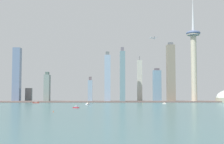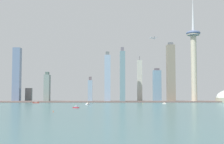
{
  "view_description": "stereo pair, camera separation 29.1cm",
  "coord_description": "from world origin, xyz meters",
  "px_view_note": "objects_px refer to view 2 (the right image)",
  "views": [
    {
      "loc": [
        -34.65,
        -346.59,
        24.05
      ],
      "look_at": [
        -9.58,
        544.59,
        85.02
      ],
      "focal_mm": 50.86,
      "sensor_mm": 36.0,
      "label": 1
    },
    {
      "loc": [
        -34.36,
        -346.6,
        24.05
      ],
      "look_at": [
        -9.58,
        544.59,
        85.02
      ],
      "focal_mm": 50.86,
      "sensor_mm": 36.0,
      "label": 2
    }
  ],
  "objects_px": {
    "skyscraper_7": "(107,78)",
    "boat_0": "(36,103)",
    "channel_buoy_1": "(53,111)",
    "observation_tower": "(194,52)",
    "boat_3": "(164,103)",
    "skyscraper_1": "(90,90)",
    "skyscraper_5": "(47,88)",
    "channel_buoy_2": "(143,104)",
    "boat_5": "(88,104)",
    "skyscraper_3": "(29,95)",
    "skyscraper_6": "(17,75)",
    "skyscraper_2": "(171,73)",
    "boat_2": "(76,107)",
    "skyscraper_8": "(140,81)",
    "skyscraper_4": "(157,86)",
    "channel_buoy_0": "(74,105)",
    "skyscraper_0": "(122,76)",
    "airplane": "(153,38)"
  },
  "relations": [
    {
      "from": "observation_tower",
      "to": "boat_3",
      "type": "height_order",
      "value": "observation_tower"
    },
    {
      "from": "skyscraper_3",
      "to": "skyscraper_8",
      "type": "height_order",
      "value": "skyscraper_8"
    },
    {
      "from": "skyscraper_3",
      "to": "boat_3",
      "type": "distance_m",
      "value": 432.08
    },
    {
      "from": "skyscraper_1",
      "to": "boat_3",
      "type": "bearing_deg",
      "value": -41.79
    },
    {
      "from": "skyscraper_4",
      "to": "skyscraper_8",
      "type": "bearing_deg",
      "value": -179.77
    },
    {
      "from": "channel_buoy_2",
      "to": "airplane",
      "type": "height_order",
      "value": "airplane"
    },
    {
      "from": "skyscraper_0",
      "to": "channel_buoy_2",
      "type": "bearing_deg",
      "value": -76.13
    },
    {
      "from": "skyscraper_4",
      "to": "skyscraper_7",
      "type": "distance_m",
      "value": 151.97
    },
    {
      "from": "boat_2",
      "to": "channel_buoy_0",
      "type": "height_order",
      "value": "boat_2"
    },
    {
      "from": "skyscraper_2",
      "to": "channel_buoy_0",
      "type": "height_order",
      "value": "skyscraper_2"
    },
    {
      "from": "skyscraper_1",
      "to": "channel_buoy_0",
      "type": "height_order",
      "value": "skyscraper_1"
    },
    {
      "from": "channel_buoy_0",
      "to": "boat_0",
      "type": "bearing_deg",
      "value": 124.93
    },
    {
      "from": "channel_buoy_2",
      "to": "boat_5",
      "type": "bearing_deg",
      "value": -167.25
    },
    {
      "from": "skyscraper_0",
      "to": "skyscraper_2",
      "type": "bearing_deg",
      "value": 11.05
    },
    {
      "from": "channel_buoy_2",
      "to": "boat_3",
      "type": "bearing_deg",
      "value": 23.84
    },
    {
      "from": "skyscraper_5",
      "to": "channel_buoy_2",
      "type": "distance_m",
      "value": 308.87
    },
    {
      "from": "observation_tower",
      "to": "skyscraper_6",
      "type": "height_order",
      "value": "observation_tower"
    },
    {
      "from": "skyscraper_4",
      "to": "boat_0",
      "type": "height_order",
      "value": "skyscraper_4"
    },
    {
      "from": "skyscraper_7",
      "to": "observation_tower",
      "type": "bearing_deg",
      "value": -2.95
    },
    {
      "from": "skyscraper_6",
      "to": "channel_buoy_1",
      "type": "height_order",
      "value": "skyscraper_6"
    },
    {
      "from": "observation_tower",
      "to": "boat_0",
      "type": "relative_size",
      "value": 18.4
    },
    {
      "from": "skyscraper_0",
      "to": "channel_buoy_2",
      "type": "height_order",
      "value": "skyscraper_0"
    },
    {
      "from": "skyscraper_2",
      "to": "boat_2",
      "type": "distance_m",
      "value": 448.87
    },
    {
      "from": "skyscraper_2",
      "to": "channel_buoy_1",
      "type": "height_order",
      "value": "skyscraper_2"
    },
    {
      "from": "channel_buoy_2",
      "to": "airplane",
      "type": "bearing_deg",
      "value": 73.86
    },
    {
      "from": "channel_buoy_2",
      "to": "skyscraper_8",
      "type": "bearing_deg",
      "value": 85.18
    },
    {
      "from": "skyscraper_2",
      "to": "airplane",
      "type": "distance_m",
      "value": 115.87
    },
    {
      "from": "skyscraper_0",
      "to": "skyscraper_8",
      "type": "bearing_deg",
      "value": 47.16
    },
    {
      "from": "skyscraper_2",
      "to": "skyscraper_4",
      "type": "distance_m",
      "value": 59.33
    },
    {
      "from": "boat_0",
      "to": "channel_buoy_1",
      "type": "relative_size",
      "value": 6.48
    },
    {
      "from": "skyscraper_2",
      "to": "channel_buoy_2",
      "type": "xyz_separation_m",
      "value": [
        -104.39,
        -178.3,
        -82.87
      ]
    },
    {
      "from": "skyscraper_5",
      "to": "skyscraper_1",
      "type": "bearing_deg",
      "value": 5.0
    },
    {
      "from": "skyscraper_7",
      "to": "boat_2",
      "type": "height_order",
      "value": "skyscraper_7"
    },
    {
      "from": "skyscraper_1",
      "to": "observation_tower",
      "type": "bearing_deg",
      "value": -3.63
    },
    {
      "from": "boat_5",
      "to": "channel_buoy_1",
      "type": "height_order",
      "value": "boat_5"
    },
    {
      "from": "skyscraper_4",
      "to": "skyscraper_8",
      "type": "height_order",
      "value": "skyscraper_8"
    },
    {
      "from": "skyscraper_4",
      "to": "skyscraper_5",
      "type": "height_order",
      "value": "skyscraper_4"
    },
    {
      "from": "skyscraper_4",
      "to": "skyscraper_2",
      "type": "bearing_deg",
      "value": -42.22
    },
    {
      "from": "skyscraper_4",
      "to": "boat_2",
      "type": "bearing_deg",
      "value": -117.12
    },
    {
      "from": "skyscraper_2",
      "to": "boat_2",
      "type": "xyz_separation_m",
      "value": [
        -240.65,
        -369.88,
        -82.2
      ]
    },
    {
      "from": "skyscraper_2",
      "to": "boat_3",
      "type": "bearing_deg",
      "value": -107.81
    },
    {
      "from": "skyscraper_1",
      "to": "skyscraper_6",
      "type": "height_order",
      "value": "skyscraper_6"
    },
    {
      "from": "skyscraper_1",
      "to": "channel_buoy_1",
      "type": "distance_m",
      "value": 504.38
    },
    {
      "from": "skyscraper_0",
      "to": "channel_buoy_2",
      "type": "relative_size",
      "value": 90.54
    },
    {
      "from": "skyscraper_7",
      "to": "boat_0",
      "type": "bearing_deg",
      "value": -151.57
    },
    {
      "from": "skyscraper_1",
      "to": "skyscraper_5",
      "type": "distance_m",
      "value": 122.59
    },
    {
      "from": "skyscraper_2",
      "to": "skyscraper_6",
      "type": "xyz_separation_m",
      "value": [
        -448.59,
        29.13,
        -4.22
      ]
    },
    {
      "from": "observation_tower",
      "to": "boat_3",
      "type": "bearing_deg",
      "value": -128.31
    },
    {
      "from": "observation_tower",
      "to": "skyscraper_8",
      "type": "bearing_deg",
      "value": 164.88
    },
    {
      "from": "skyscraper_3",
      "to": "boat_5",
      "type": "height_order",
      "value": "skyscraper_3"
    }
  ]
}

